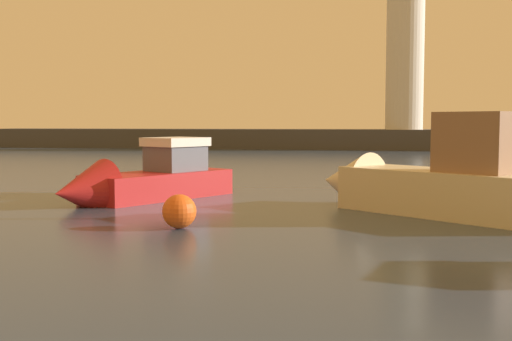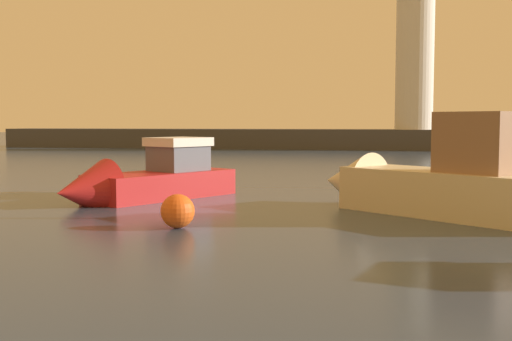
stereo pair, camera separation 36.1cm
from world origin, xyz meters
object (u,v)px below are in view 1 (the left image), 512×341
(lighthouse, at_px, (405,46))
(motorboat_4, at_px, (137,182))
(motorboat_1, at_px, (427,182))
(mooring_buoy, at_px, (179,211))

(lighthouse, xyz_separation_m, motorboat_4, (-10.43, -40.94, -8.88))
(lighthouse, distance_m, motorboat_1, 43.05)
(lighthouse, xyz_separation_m, mooring_buoy, (-7.38, -46.02, -9.10))
(lighthouse, height_order, mooring_buoy, lighthouse)
(motorboat_1, xyz_separation_m, mooring_buoy, (-6.22, -3.86, -0.46))
(motorboat_1, distance_m, motorboat_4, 9.35)
(motorboat_4, distance_m, mooring_buoy, 5.92)
(mooring_buoy, bearing_deg, lighthouse, 80.88)
(motorboat_1, bearing_deg, motorboat_4, 172.51)
(motorboat_4, xyz_separation_m, mooring_buoy, (3.05, -5.07, -0.22))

